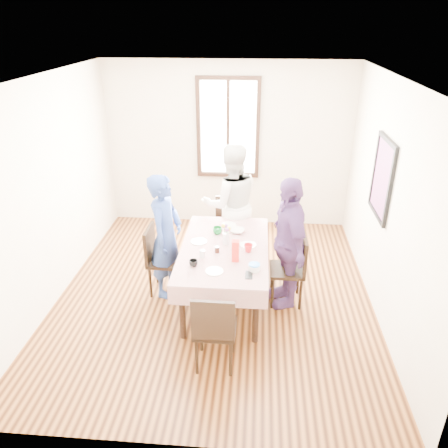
% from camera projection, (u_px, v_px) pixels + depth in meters
% --- Properties ---
extents(ground, '(4.50, 4.50, 0.00)m').
position_uv_depth(ground, '(215.00, 293.00, 5.71)').
color(ground, black).
rests_on(ground, ground).
extents(back_wall, '(4.00, 0.00, 4.00)m').
position_uv_depth(back_wall, '(228.00, 146.00, 7.15)').
color(back_wall, beige).
rests_on(back_wall, ground).
extents(right_wall, '(0.00, 4.50, 4.50)m').
position_uv_depth(right_wall, '(388.00, 204.00, 4.98)').
color(right_wall, beige).
rests_on(right_wall, ground).
extents(window_frame, '(1.02, 0.06, 1.62)m').
position_uv_depth(window_frame, '(228.00, 128.00, 7.00)').
color(window_frame, black).
rests_on(window_frame, back_wall).
extents(window_pane, '(0.90, 0.02, 1.50)m').
position_uv_depth(window_pane, '(228.00, 128.00, 7.01)').
color(window_pane, white).
rests_on(window_pane, back_wall).
extents(art_poster, '(0.04, 0.76, 0.96)m').
position_uv_depth(art_poster, '(382.00, 178.00, 5.16)').
color(art_poster, red).
rests_on(art_poster, right_wall).
extents(dining_table, '(0.93, 1.63, 0.75)m').
position_uv_depth(dining_table, '(224.00, 275.00, 5.42)').
color(dining_table, black).
rests_on(dining_table, ground).
extents(tablecloth, '(1.05, 1.75, 0.01)m').
position_uv_depth(tablecloth, '(224.00, 248.00, 5.26)').
color(tablecloth, '#57030B').
rests_on(tablecloth, dining_table).
extents(chair_left, '(0.43, 0.43, 0.91)m').
position_uv_depth(chair_left, '(165.00, 260.00, 5.58)').
color(chair_left, black).
rests_on(chair_left, ground).
extents(chair_right, '(0.42, 0.42, 0.91)m').
position_uv_depth(chair_right, '(287.00, 270.00, 5.38)').
color(chair_right, black).
rests_on(chair_right, ground).
extents(chair_far, '(0.48, 0.48, 0.91)m').
position_uv_depth(chair_far, '(231.00, 229.00, 6.40)').
color(chair_far, black).
rests_on(chair_far, ground).
extents(chair_near, '(0.42, 0.42, 0.91)m').
position_uv_depth(chair_near, '(215.00, 328.00, 4.38)').
color(chair_near, black).
rests_on(chair_near, ground).
extents(person_left, '(0.49, 0.65, 1.61)m').
position_uv_depth(person_left, '(165.00, 236.00, 5.43)').
color(person_left, navy).
rests_on(person_left, ground).
extents(person_far, '(0.99, 0.86, 1.75)m').
position_uv_depth(person_far, '(231.00, 204.00, 6.20)').
color(person_far, white).
rests_on(person_far, ground).
extents(person_right, '(0.62, 1.04, 1.66)m').
position_uv_depth(person_right, '(287.00, 243.00, 5.22)').
color(person_right, '#513268').
rests_on(person_right, ground).
extents(mug_black, '(0.13, 0.13, 0.08)m').
position_uv_depth(mug_black, '(193.00, 263.00, 4.85)').
color(mug_black, black).
rests_on(mug_black, tablecloth).
extents(mug_flag, '(0.13, 0.13, 0.10)m').
position_uv_depth(mug_flag, '(248.00, 248.00, 5.14)').
color(mug_flag, red).
rests_on(mug_flag, tablecloth).
extents(mug_green, '(0.13, 0.13, 0.09)m').
position_uv_depth(mug_green, '(217.00, 231.00, 5.57)').
color(mug_green, '#0C7226').
rests_on(mug_green, tablecloth).
extents(serving_bowl, '(0.21, 0.21, 0.05)m').
position_uv_depth(serving_bowl, '(237.00, 231.00, 5.61)').
color(serving_bowl, white).
rests_on(serving_bowl, tablecloth).
extents(juice_carton, '(0.08, 0.08, 0.25)m').
position_uv_depth(juice_carton, '(235.00, 251.00, 4.92)').
color(juice_carton, red).
rests_on(juice_carton, tablecloth).
extents(butter_tub, '(0.14, 0.14, 0.07)m').
position_uv_depth(butter_tub, '(254.00, 268.00, 4.77)').
color(butter_tub, white).
rests_on(butter_tub, tablecloth).
extents(jam_jar, '(0.06, 0.06, 0.08)m').
position_uv_depth(jam_jar, '(217.00, 250.00, 5.13)').
color(jam_jar, black).
rests_on(jam_jar, tablecloth).
extents(drinking_glass, '(0.06, 0.06, 0.09)m').
position_uv_depth(drinking_glass, '(202.00, 254.00, 5.02)').
color(drinking_glass, silver).
rests_on(drinking_glass, tablecloth).
extents(smartphone, '(0.08, 0.16, 0.01)m').
position_uv_depth(smartphone, '(249.00, 275.00, 4.69)').
color(smartphone, black).
rests_on(smartphone, tablecloth).
extents(flower_vase, '(0.08, 0.08, 0.15)m').
position_uv_depth(flower_vase, '(226.00, 239.00, 5.30)').
color(flower_vase, silver).
rests_on(flower_vase, tablecloth).
extents(plate_left, '(0.20, 0.20, 0.01)m').
position_uv_depth(plate_left, '(199.00, 242.00, 5.38)').
color(plate_left, white).
rests_on(plate_left, tablecloth).
extents(plate_right, '(0.20, 0.20, 0.01)m').
position_uv_depth(plate_right, '(248.00, 245.00, 5.30)').
color(plate_right, white).
rests_on(plate_right, tablecloth).
extents(plate_far, '(0.20, 0.20, 0.01)m').
position_uv_depth(plate_far, '(229.00, 225.00, 5.81)').
color(plate_far, white).
rests_on(plate_far, tablecloth).
extents(plate_near, '(0.20, 0.20, 0.01)m').
position_uv_depth(plate_near, '(214.00, 271.00, 4.76)').
color(plate_near, white).
rests_on(plate_near, tablecloth).
extents(butter_lid, '(0.12, 0.12, 0.01)m').
position_uv_depth(butter_lid, '(254.00, 264.00, 4.76)').
color(butter_lid, blue).
rests_on(butter_lid, butter_tub).
extents(flower_bunch, '(0.09, 0.09, 0.10)m').
position_uv_depth(flower_bunch, '(226.00, 229.00, 5.24)').
color(flower_bunch, yellow).
rests_on(flower_bunch, flower_vase).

